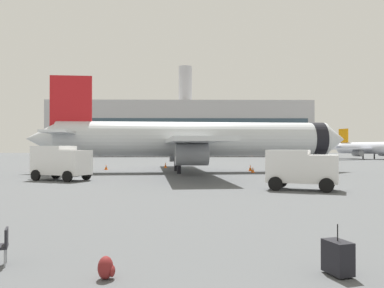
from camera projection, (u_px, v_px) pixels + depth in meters
name	position (u px, v px, depth m)	size (l,w,h in m)	color
airplane_at_gate	(193.00, 139.00, 43.99)	(35.77, 32.30, 10.50)	silver
airplane_taxiing	(373.00, 148.00, 91.60)	(22.69, 24.79, 7.52)	silver
service_truck	(61.00, 161.00, 33.13)	(5.28, 4.09, 2.90)	white
cargo_van	(301.00, 168.00, 25.58)	(4.83, 3.67, 2.60)	white
safety_cone_near	(165.00, 165.00, 53.86)	(0.44, 0.44, 0.72)	#F2590C
safety_cone_mid	(253.00, 170.00, 43.49)	(0.44, 0.44, 0.60)	#F2590C
safety_cone_far	(106.00, 167.00, 48.87)	(0.44, 0.44, 0.65)	#F2590C
safety_cone_outer	(250.00, 168.00, 46.29)	(0.44, 0.44, 0.74)	#F2590C
rolling_suitcase	(338.00, 257.00, 8.52)	(0.57, 0.73, 1.10)	black
traveller_backpack	(106.00, 268.00, 8.26)	(0.36, 0.40, 0.48)	maroon
gate_chair	(0.00, 244.00, 9.21)	(0.61, 0.61, 0.86)	black
terminal_building	(180.00, 129.00, 129.93)	(82.97, 17.77, 29.43)	#B2B2B7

